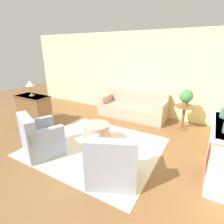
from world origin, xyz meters
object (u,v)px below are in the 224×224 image
side_table (184,113)px  table_lamp (30,84)px  ottoman_table (97,131)px  potted_plant_on_side_table (186,97)px  couch (132,108)px  dresser (34,110)px  armchair_left (40,138)px  armchair_right (112,164)px

side_table → table_lamp: 4.55m
ottoman_table → potted_plant_on_side_table: size_ratio=1.39×
side_table → couch: bearing=174.7°
side_table → potted_plant_on_side_table: 0.50m
ottoman_table → couch: bearing=88.0°
ottoman_table → dresser: size_ratio=0.63×
couch → dresser: 3.17m
couch → ottoman_table: (-0.07, -2.09, -0.01)m
couch → armchair_left: (-0.88, -3.12, 0.04)m
ottoman_table → table_lamp: size_ratio=1.44×
couch → table_lamp: size_ratio=4.96×
armchair_right → dresser: 3.46m
side_table → dresser: size_ratio=0.67×
armchair_left → table_lamp: size_ratio=2.34×
armchair_right → side_table: armchair_right is taller
side_table → dresser: 4.48m
ottoman_table → dresser: 2.29m
potted_plant_on_side_table → couch: bearing=174.7°
armchair_right → table_lamp: table_lamp is taller
couch → armchair_left: armchair_left is taller
side_table → armchair_left: bearing=-130.8°
couch → ottoman_table: bearing=-92.0°
ottoman_table → side_table: (1.75, 1.93, 0.17)m
armchair_right → ottoman_table: size_ratio=1.62×
armchair_right → potted_plant_on_side_table: bearing=76.3°
dresser → armchair_right: bearing=-16.9°
side_table → potted_plant_on_side_table: potted_plant_on_side_table is taller
side_table → dresser: bearing=-154.1°
armchair_left → ottoman_table: 1.32m
side_table → armchair_right: bearing=-103.7°
armchair_left → potted_plant_on_side_table: bearing=49.2°
couch → armchair_right: 3.27m
couch → potted_plant_on_side_table: potted_plant_on_side_table is taller
side_table → dresser: dresser is taller
couch → table_lamp: (-2.35, -2.12, 0.96)m
dresser → armchair_left: bearing=-34.5°
armchair_left → dresser: armchair_left is taller
armchair_right → table_lamp: 3.58m
armchair_left → dresser: size_ratio=1.03×
potted_plant_on_side_table → armchair_left: bearing=-130.8°
couch → table_lamp: 3.31m
armchair_right → table_lamp: bearing=163.1°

